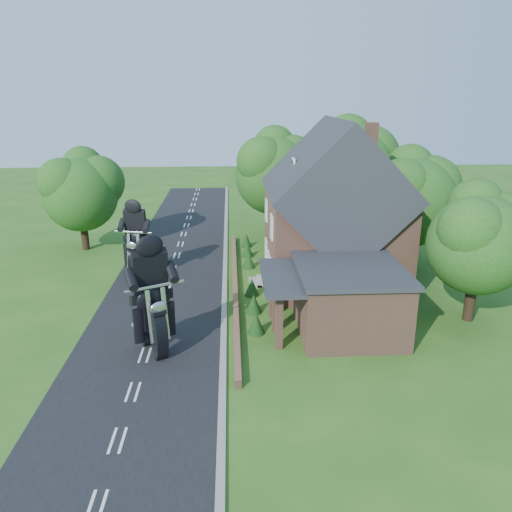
{
  "coord_description": "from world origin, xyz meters",
  "views": [
    {
      "loc": [
        4.11,
        -23.86,
        11.63
      ],
      "look_at": [
        5.51,
        3.07,
        2.8
      ],
      "focal_mm": 35.0,
      "sensor_mm": 36.0,
      "label": 1
    }
  ],
  "objects_px": {
    "garden_wall": "(235,286)",
    "annex": "(346,298)",
    "motorcycle_lead": "(154,336)",
    "motorcycle_follow": "(139,265)",
    "house": "(334,216)"
  },
  "relations": [
    {
      "from": "house",
      "to": "motorcycle_lead",
      "type": "relative_size",
      "value": 5.51
    },
    {
      "from": "house",
      "to": "annex",
      "type": "height_order",
      "value": "house"
    },
    {
      "from": "motorcycle_follow",
      "to": "motorcycle_lead",
      "type": "bearing_deg",
      "value": 117.6
    },
    {
      "from": "garden_wall",
      "to": "annex",
      "type": "xyz_separation_m",
      "value": [
        5.57,
        -5.8,
        1.57
      ]
    },
    {
      "from": "annex",
      "to": "motorcycle_lead",
      "type": "bearing_deg",
      "value": -168.55
    },
    {
      "from": "garden_wall",
      "to": "motorcycle_lead",
      "type": "distance_m",
      "value": 8.64
    },
    {
      "from": "annex",
      "to": "motorcycle_lead",
      "type": "xyz_separation_m",
      "value": [
        -9.42,
        -1.91,
        -0.9
      ]
    },
    {
      "from": "motorcycle_lead",
      "to": "garden_wall",
      "type": "bearing_deg",
      "value": -144.27
    },
    {
      "from": "motorcycle_lead",
      "to": "annex",
      "type": "bearing_deg",
      "value": 163.7
    },
    {
      "from": "garden_wall",
      "to": "house",
      "type": "xyz_separation_m",
      "value": [
        6.19,
        1.0,
        4.14
      ]
    },
    {
      "from": "motorcycle_lead",
      "to": "motorcycle_follow",
      "type": "relative_size",
      "value": 1.1
    },
    {
      "from": "garden_wall",
      "to": "motorcycle_lead",
      "type": "relative_size",
      "value": 11.83
    },
    {
      "from": "garden_wall",
      "to": "motorcycle_follow",
      "type": "height_order",
      "value": "motorcycle_follow"
    },
    {
      "from": "annex",
      "to": "garden_wall",
      "type": "bearing_deg",
      "value": 133.84
    },
    {
      "from": "house",
      "to": "annex",
      "type": "xyz_separation_m",
      "value": [
        -0.62,
        -6.8,
        -2.58
      ]
    }
  ]
}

